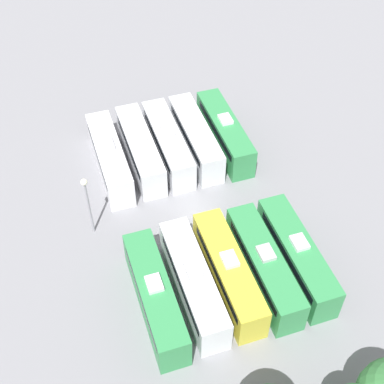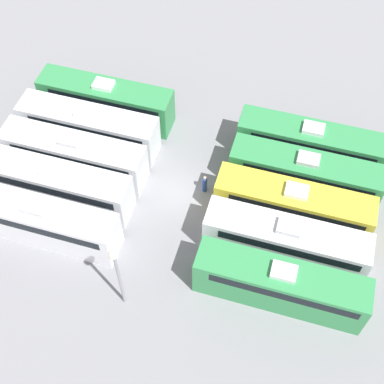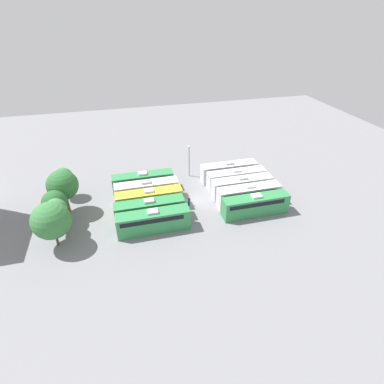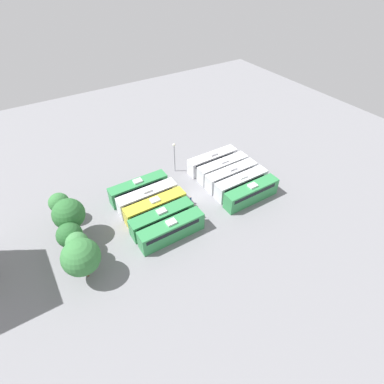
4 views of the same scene
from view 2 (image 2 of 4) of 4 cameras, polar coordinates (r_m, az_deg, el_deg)
The scene contains 13 objects.
ground_plane at distance 40.92m, azimuth -1.23°, elevation -0.22°, with size 121.94×121.94×0.00m, color gray.
bus_0 at distance 45.37m, azimuth -9.09°, elevation 9.67°, with size 2.51×11.18×3.75m.
bus_1 at distance 43.52m, azimuth -10.90°, elevation 6.86°, with size 2.51×11.18×3.75m.
bus_2 at distance 41.83m, azimuth -12.44°, elevation 3.89°, with size 2.51×11.18×3.75m.
bus_3 at distance 40.37m, azimuth -14.15°, elevation 0.81°, with size 2.51×11.18×3.75m.
bus_4 at distance 38.81m, azimuth -15.78°, elevation -2.97°, with size 2.51×11.18×3.75m.
bus_5 at distance 42.58m, azimuth 12.47°, elevation 5.07°, with size 2.51×11.18×3.75m.
bus_6 at distance 40.60m, azimuth 11.96°, elevation 1.91°, with size 2.51×11.18×3.75m.
bus_7 at distance 38.76m, azimuth 10.76°, elevation -1.37°, with size 2.51×11.18×3.75m.
bus_8 at distance 37.07m, azimuth 9.99°, elevation -5.14°, with size 2.51×11.18×3.75m.
bus_9 at distance 35.47m, azimuth 9.45°, elevation -9.65°, with size 2.51×11.18×3.75m.
worker_person at distance 40.49m, azimuth 1.36°, elevation 0.85°, with size 0.36×0.36×1.71m.
light_pole at distance 32.67m, azimuth -7.99°, elevation -8.14°, with size 0.60×0.60×6.71m.
Camera 2 is at (22.38, 7.54, 33.41)m, focal length 50.00 mm.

